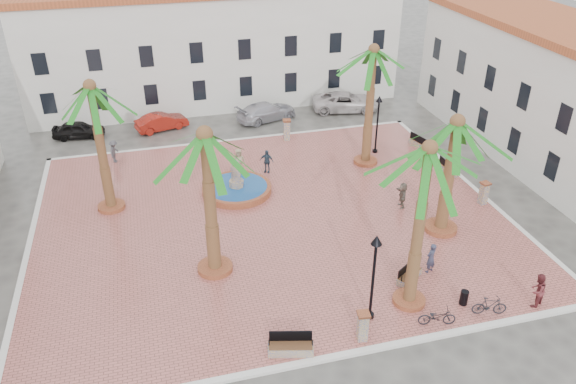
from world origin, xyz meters
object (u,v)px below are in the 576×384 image
object	(u,v)px
car_red	(162,122)
palm_sw	(206,153)
bench_ne	(420,144)
car_white	(346,102)
bollard_e	(484,193)
cyclist_a	(431,258)
bench_e	(447,169)
pedestrian_fountain_b	(267,161)
pedestrian_east	(402,195)
bench_se	(409,276)
pedestrian_north	(114,151)
car_silver	(267,111)
cyclist_b	(537,290)
palm_e	(455,138)
bollard_se	(363,326)
litter_bin	(464,298)
bicycle_a	(437,317)
pedestrian_fountain_a	(239,162)
bicycle_b	(490,306)
palm_s	(427,167)
fountain	(237,188)
lamppost_e	(378,115)
bench_s	(291,348)
car_black	(79,130)
palm_nw	(92,101)
palm_ne	(373,63)
lamppost_s	(375,263)
bollard_n	(287,129)

from	to	relation	value
car_red	palm_sw	bearing A→B (deg)	167.49
bench_ne	car_white	xyz separation A→B (m)	(-2.55, 8.47, 0.34)
bollard_e	cyclist_a	xyz separation A→B (m)	(-6.07, -5.11, 0.08)
cyclist_a	car_white	world-z (taller)	cyclist_a
bench_e	pedestrian_fountain_b	size ratio (longest dim) A/B	1.06
pedestrian_east	bench_ne	bearing A→B (deg)	158.71
bench_se	bench_ne	size ratio (longest dim) A/B	0.83
pedestrian_fountain_b	pedestrian_north	world-z (taller)	pedestrian_fountain_b
car_silver	cyclist_b	bearing A→B (deg)	176.14
palm_e	bollard_se	size ratio (longest dim) A/B	4.76
bollard_se	litter_bin	world-z (taller)	bollard_se
bicycle_a	pedestrian_north	distance (m)	23.98
bicycle_a	pedestrian_fountain_a	world-z (taller)	pedestrian_fountain_a
palm_e	pedestrian_fountain_a	world-z (taller)	palm_e
bollard_e	bicycle_b	world-z (taller)	bollard_e
bollard_se	bicycle_a	world-z (taller)	bollard_se
palm_s	pedestrian_fountain_a	world-z (taller)	palm_s
fountain	car_white	bearing A→B (deg)	45.60
pedestrian_fountain_a	pedestrian_east	bearing A→B (deg)	-34.90
lamppost_e	car_red	xyz separation A→B (m)	(-14.14, 8.19, -2.30)
car_silver	lamppost_e	bearing A→B (deg)	-162.57
bench_s	car_black	size ratio (longest dim) A/B	0.52
bicycle_b	pedestrian_fountain_b	xyz separation A→B (m)	(-6.42, 15.78, 0.32)
litter_bin	car_black	world-z (taller)	car_black
bench_s	pedestrian_fountain_a	xyz separation A→B (m)	(0.86, 15.99, 0.60)
fountain	palm_nw	size ratio (longest dim) A/B	0.54
bicycle_b	palm_nw	bearing A→B (deg)	64.51
palm_ne	cyclist_b	bearing A→B (deg)	-82.53
litter_bin	cyclist_b	xyz separation A→B (m)	(3.06, -0.89, 0.49)
car_silver	pedestrian_fountain_a	bearing A→B (deg)	137.39
bicycle_b	pedestrian_north	size ratio (longest dim) A/B	0.99
palm_sw	car_red	distance (m)	19.60
bench_ne	palm_s	bearing A→B (deg)	138.41
lamppost_s	pedestrian_fountain_a	world-z (taller)	lamppost_s
bollard_n	cyclist_a	world-z (taller)	cyclist_a
bench_e	car_red	xyz separation A→B (m)	(-17.51, 12.27, 0.25)
cyclist_a	pedestrian_fountain_a	bearing A→B (deg)	-84.36
bench_e	bicycle_b	distance (m)	13.62
pedestrian_east	bollard_se	bearing A→B (deg)	-20.93
palm_e	litter_bin	bearing A→B (deg)	-108.75
palm_ne	car_red	size ratio (longest dim) A/B	2.05
lamppost_s	bollard_se	bearing A→B (deg)	-125.24
bollard_e	cyclist_a	size ratio (longest dim) A/B	0.88
palm_ne	bollard_se	xyz separation A→B (m)	(-6.31, -15.40, -6.10)
palm_sw	lamppost_e	distance (m)	16.93
lamppost_e	pedestrian_north	world-z (taller)	lamppost_e
bollard_n	pedestrian_fountain_a	distance (m)	6.17
bench_s	bollard_se	xyz separation A→B (m)	(3.09, -0.02, 0.46)
palm_nw	car_red	bearing A→B (deg)	71.98
cyclist_a	bicycle_b	world-z (taller)	cyclist_a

